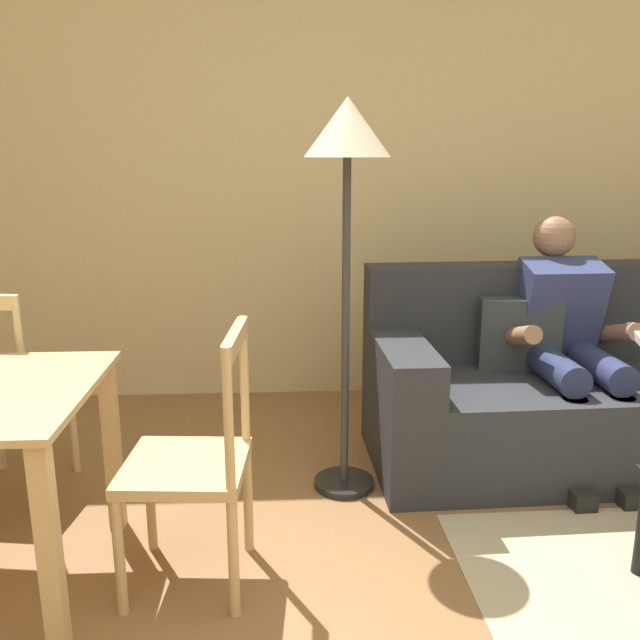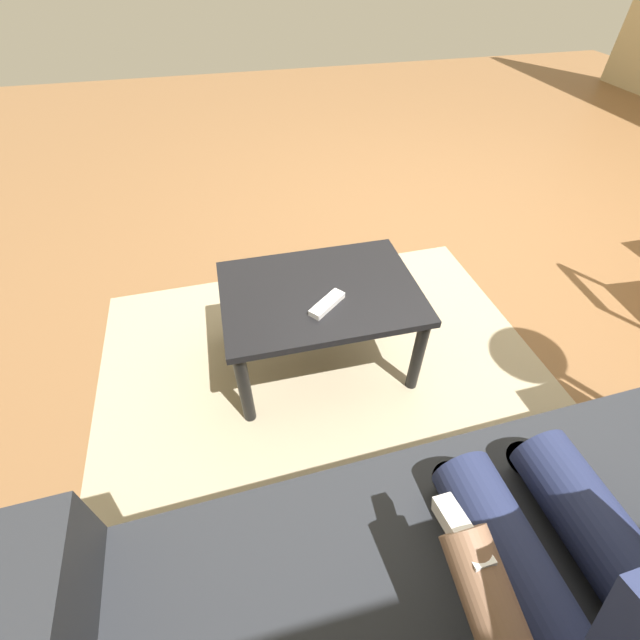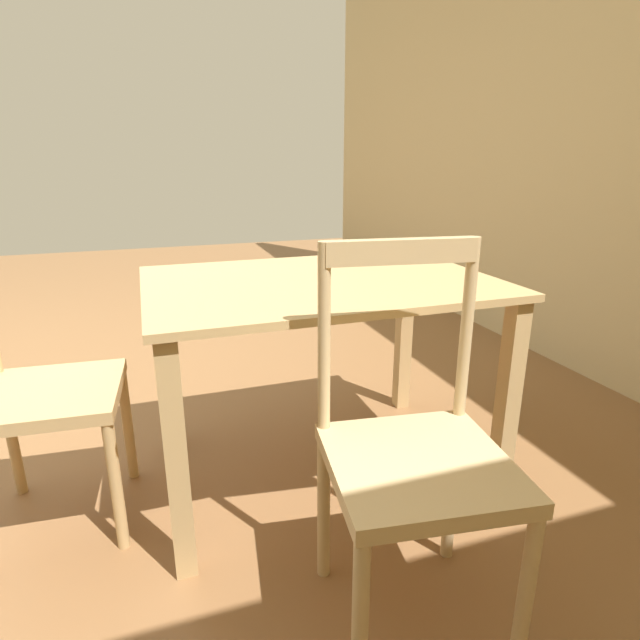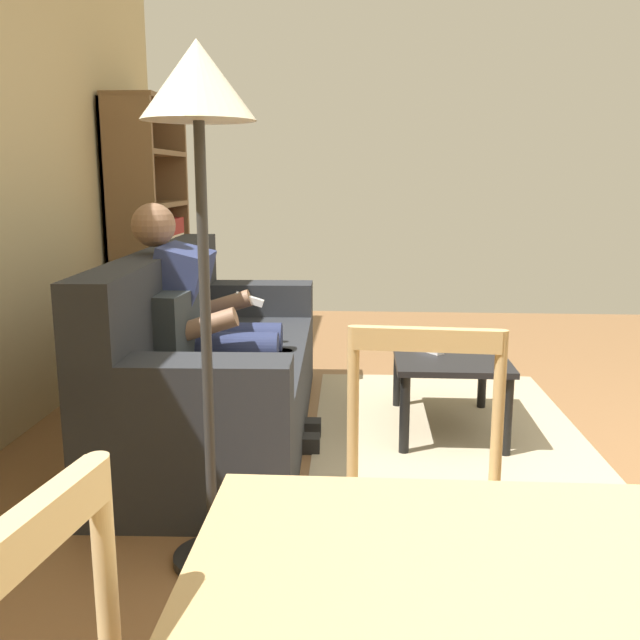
# 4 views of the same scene
# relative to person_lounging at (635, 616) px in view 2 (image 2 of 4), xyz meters

# --- Properties ---
(ground_plane) EXTENTS (8.89, 8.89, 0.00)m
(ground_plane) POSITION_rel_person_lounging_xyz_m (-0.89, -1.94, -0.63)
(ground_plane) COLOR brown
(person_lounging) EXTENTS (0.60, 0.91, 1.20)m
(person_lounging) POSITION_rel_person_lounging_xyz_m (0.00, 0.00, 0.00)
(person_lounging) COLOR navy
(person_lounging) RESTS_ON ground_plane
(coffee_table) EXTENTS (0.79, 0.57, 0.42)m
(coffee_table) POSITION_rel_person_lounging_xyz_m (0.27, -1.23, -0.27)
(coffee_table) COLOR black
(coffee_table) RESTS_ON ground_plane
(tv_remote) EXTENTS (0.16, 0.15, 0.02)m
(tv_remote) POSITION_rel_person_lounging_xyz_m (0.27, -1.13, -0.19)
(tv_remote) COLOR white
(tv_remote) RESTS_ON coffee_table
(area_rug) EXTENTS (2.03, 1.44, 0.01)m
(area_rug) POSITION_rel_person_lounging_xyz_m (0.27, -1.23, -0.62)
(area_rug) COLOR tan
(area_rug) RESTS_ON ground_plane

